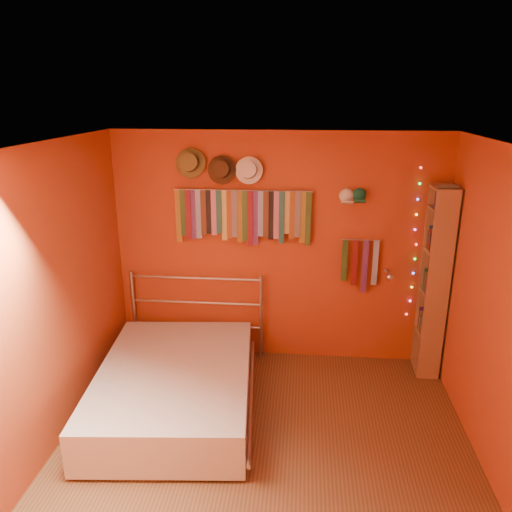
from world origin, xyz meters
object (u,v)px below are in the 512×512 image
(tie_rack, at_px, (242,214))
(bookshelf, at_px, (439,282))
(bed, at_px, (175,386))
(reading_lamp, at_px, (389,276))

(tie_rack, relative_size, bookshelf, 0.72)
(bookshelf, distance_m, bed, 2.81)
(reading_lamp, height_order, bookshelf, bookshelf)
(bookshelf, xyz_separation_m, bed, (-2.55, -0.90, -0.79))
(reading_lamp, height_order, bed, reading_lamp)
(bed, bearing_deg, bookshelf, 14.56)
(reading_lamp, bearing_deg, bookshelf, 2.26)
(bookshelf, bearing_deg, bed, -160.44)
(tie_rack, height_order, bookshelf, bookshelf)
(reading_lamp, distance_m, bookshelf, 0.51)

